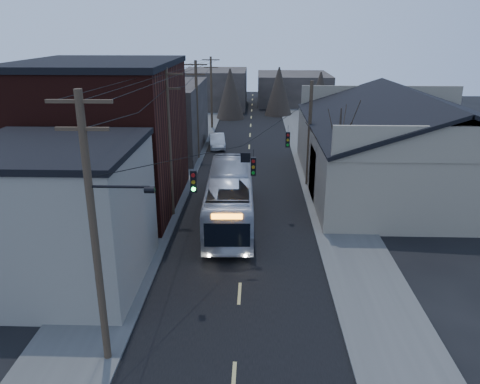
# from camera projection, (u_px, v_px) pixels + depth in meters

# --- Properties ---
(road_surface) EXTENTS (9.00, 110.00, 0.02)m
(road_surface) POSITION_uv_depth(u_px,v_px,m) (248.00, 167.00, 43.71)
(road_surface) COLOR black
(road_surface) RESTS_ON ground
(sidewalk_left) EXTENTS (4.00, 110.00, 0.12)m
(sidewalk_left) POSITION_uv_depth(u_px,v_px,m) (179.00, 166.00, 43.90)
(sidewalk_left) COLOR #474744
(sidewalk_left) RESTS_ON ground
(sidewalk_right) EXTENTS (4.00, 110.00, 0.12)m
(sidewalk_right) POSITION_uv_depth(u_px,v_px,m) (318.00, 168.00, 43.48)
(sidewalk_right) COLOR #474744
(sidewalk_right) RESTS_ON ground
(building_clapboard) EXTENTS (8.00, 8.00, 7.00)m
(building_clapboard) POSITION_uv_depth(u_px,v_px,m) (58.00, 218.00, 23.05)
(building_clapboard) COLOR gray
(building_clapboard) RESTS_ON ground
(building_brick) EXTENTS (10.00, 12.00, 10.00)m
(building_brick) POSITION_uv_depth(u_px,v_px,m) (104.00, 138.00, 32.95)
(building_brick) COLOR black
(building_brick) RESTS_ON ground
(building_left_far) EXTENTS (9.00, 14.00, 7.00)m
(building_left_far) POSITION_uv_depth(u_px,v_px,m) (158.00, 118.00, 48.52)
(building_left_far) COLOR #2F2A26
(building_left_far) RESTS_ON ground
(warehouse) EXTENTS (16.16, 20.60, 7.73)m
(warehouse) POSITION_uv_depth(u_px,v_px,m) (408.00, 154.00, 37.68)
(warehouse) COLOR gray
(warehouse) RESTS_ON ground
(building_far_left) EXTENTS (10.00, 12.00, 6.00)m
(building_far_left) POSITION_uv_depth(u_px,v_px,m) (215.00, 89.00, 75.91)
(building_far_left) COLOR #2F2A26
(building_far_left) RESTS_ON ground
(building_far_right) EXTENTS (12.00, 14.00, 5.00)m
(building_far_right) POSITION_uv_depth(u_px,v_px,m) (293.00, 88.00, 80.37)
(building_far_right) COLOR #2F2A26
(building_far_right) RESTS_ON ground
(bare_tree) EXTENTS (0.40, 0.40, 7.20)m
(bare_tree) POSITION_uv_depth(u_px,v_px,m) (338.00, 159.00, 32.88)
(bare_tree) COLOR black
(bare_tree) RESTS_ON ground
(utility_lines) EXTENTS (11.24, 45.28, 10.50)m
(utility_lines) POSITION_uv_depth(u_px,v_px,m) (207.00, 128.00, 36.65)
(utility_lines) COLOR #382B1E
(utility_lines) RESTS_ON ground
(bus) EXTENTS (3.25, 12.43, 3.44)m
(bus) POSITION_uv_depth(u_px,v_px,m) (230.00, 197.00, 30.97)
(bus) COLOR #B4B8C1
(bus) RESTS_ON ground
(parked_car) EXTENTS (2.17, 4.73, 1.50)m
(parked_car) POSITION_uv_depth(u_px,v_px,m) (217.00, 141.00, 50.77)
(parked_car) COLOR #B8BCC0
(parked_car) RESTS_ON ground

